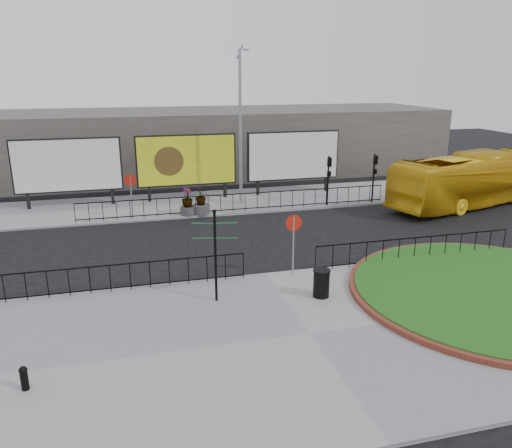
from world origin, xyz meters
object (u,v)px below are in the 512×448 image
object	(u,v)px
planter_a	(188,203)
planter_b	(201,204)
lamp_post	(240,126)
billboard_mid	(187,161)
bollard	(24,377)
litter_bin	(321,283)
fingerpost_sign	(215,247)
bus	(470,180)

from	to	relation	value
planter_a	planter_b	size ratio (longest dim) A/B	1.00
planter_a	lamp_post	bearing A→B (deg)	24.80
billboard_mid	bollard	bearing A→B (deg)	-109.09
lamp_post	planter_b	size ratio (longest dim) A/B	5.93
litter_bin	planter_b	world-z (taller)	planter_b
lamp_post	bollard	size ratio (longest dim) A/B	13.93
bollard	planter_b	world-z (taller)	planter_b
fingerpost_sign	bollard	world-z (taller)	fingerpost_sign
fingerpost_sign	bollard	size ratio (longest dim) A/B	5.05
bus	planter_a	xyz separation A→B (m)	(-16.92, 1.92, -0.83)
bus	planter_b	xyz separation A→B (m)	(-16.16, 1.92, -0.92)
litter_bin	planter_a	world-z (taller)	planter_a
billboard_mid	bollard	xyz separation A→B (m)	(-6.52, -18.83, -2.12)
billboard_mid	bollard	distance (m)	20.04
bollard	planter_a	distance (m)	16.42
bus	litter_bin	bearing A→B (deg)	110.69
planter_b	billboard_mid	bearing A→B (deg)	94.80
lamp_post	planter_b	xyz separation A→B (m)	(-2.71, -1.60, -4.14)
litter_bin	planter_a	xyz separation A→B (m)	(-3.29, 12.00, 0.13)
planter_b	fingerpost_sign	bearing A→B (deg)	-95.89
bollard	billboard_mid	bearing A→B (deg)	70.91
planter_a	bus	bearing A→B (deg)	-6.46
billboard_mid	bus	size ratio (longest dim) A/B	0.54
bollard	fingerpost_sign	bearing A→B (deg)	34.62
lamp_post	fingerpost_sign	world-z (taller)	lamp_post
lamp_post	planter_a	xyz separation A→B (m)	(-3.46, -1.60, -4.06)
lamp_post	fingerpost_sign	bearing A→B (deg)	-106.66
fingerpost_sign	planter_a	size ratio (longest dim) A/B	2.15
bollard	litter_bin	size ratio (longest dim) A/B	0.65
fingerpost_sign	bus	size ratio (longest dim) A/B	0.29
billboard_mid	lamp_post	world-z (taller)	lamp_post
litter_bin	bus	bearing A→B (deg)	36.49
billboard_mid	planter_a	bearing A→B (deg)	-97.28
billboard_mid	fingerpost_sign	xyz separation A→B (m)	(-0.87, -14.94, -0.46)
bollard	bus	size ratio (longest dim) A/B	0.06
litter_bin	planter_b	distance (m)	12.26
billboard_mid	planter_b	xyz separation A→B (m)	(0.30, -3.57, -1.91)
fingerpost_sign	bus	distance (m)	19.75
billboard_mid	fingerpost_sign	world-z (taller)	billboard_mid
bollard	planter_a	bearing A→B (deg)	68.34
bollard	bus	xyz separation A→B (m)	(22.98, 13.35, 1.12)
fingerpost_sign	bollard	bearing A→B (deg)	-128.66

